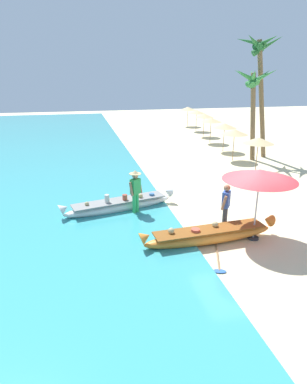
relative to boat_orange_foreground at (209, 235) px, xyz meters
The scene contains 16 objects.
ground_plane 1.26m from the boat_orange_foreground, 17.23° to the left, with size 80.00×80.00×0.00m, color beige.
boat_orange_foreground is the anchor object (origin of this frame).
boat_white_midground 3.97m from the boat_orange_foreground, 127.22° to the left, with size 4.58×1.64×0.77m.
person_vendor_hatted 3.38m from the boat_orange_foreground, 124.05° to the left, with size 0.56×0.47×1.73m.
person_tourist_customer 1.31m from the boat_orange_foreground, 42.17° to the left, with size 0.48×0.56×1.62m.
patio_umbrella_large 2.39m from the boat_orange_foreground, ahead, with size 2.25×2.25×2.32m.
parasol_row_0 8.79m from the boat_orange_foreground, 51.87° to the left, with size 1.60×1.60×1.91m.
parasol_row_1 11.09m from the boat_orange_foreground, 60.87° to the left, with size 1.60×1.60×1.91m.
parasol_row_2 13.51m from the boat_orange_foreground, 64.27° to the left, with size 1.60×1.60×1.91m.
parasol_row_3 16.27m from the boat_orange_foreground, 68.03° to the left, with size 1.60×1.60×1.91m.
parasol_row_4 18.98m from the boat_orange_foreground, 69.73° to the left, with size 1.60×1.60×1.91m.
parasol_row_5 21.76m from the boat_orange_foreground, 71.44° to the left, with size 1.60×1.60×1.91m.
parasol_row_6 24.68m from the boat_orange_foreground, 73.31° to the left, with size 1.60×1.60×1.91m.
palm_tree_tall_inland 13.27m from the boat_orange_foreground, 55.86° to the left, with size 2.72×2.60×7.19m.
palm_tree_leaning_seaward 12.05m from the boat_orange_foreground, 56.75° to the left, with size 2.31×2.80×5.40m.
paddle 1.12m from the boat_orange_foreground, 97.90° to the right, with size 0.78×1.73×0.05m.
Camera 1 is at (-4.96, -9.11, 5.03)m, focal length 31.28 mm.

